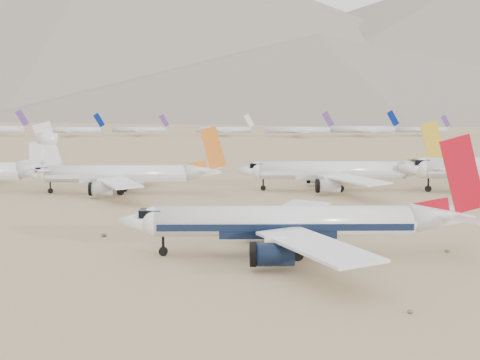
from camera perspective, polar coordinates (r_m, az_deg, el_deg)
The scene contains 7 objects.
ground at distance 101.12m, azimuth 4.22°, elevation -6.43°, with size 7000.00×7000.00×0.00m, color #9C7F5B.
main_airliner at distance 100.30m, azimuth 5.14°, elevation -3.62°, with size 51.70×50.50×18.24m.
row2_gold_tail at distance 174.12m, azimuth 8.59°, elevation 0.77°, with size 50.84×49.72×18.10m.
row2_orange_tail at distance 169.36m, azimuth -9.82°, elevation 0.47°, with size 47.34×46.31×16.89m.
distant_storage_row at distance 435.64m, azimuth -1.55°, elevation 4.32°, with size 513.25×56.93×15.31m.
mountain_range at distance 1755.82m, azimuth 1.59°, elevation 12.25°, with size 7354.00×3024.00×470.00m.
desert_scrub at distance 82.13m, azimuth 3.75°, elevation -9.34°, with size 261.14×122.70×0.67m.
Camera 1 is at (-9.18, -98.02, 23.08)m, focal length 50.00 mm.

